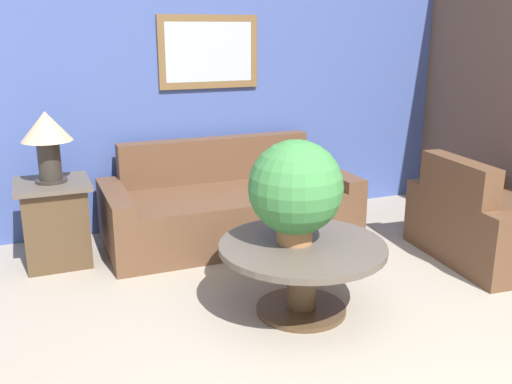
% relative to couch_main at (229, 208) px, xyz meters
% --- Properties ---
extents(wall_back, '(6.53, 0.09, 2.60)m').
position_rel_couch_main_xyz_m(wall_back, '(0.12, 0.57, 1.04)').
color(wall_back, '#42569E').
rests_on(wall_back, ground_plane).
extents(couch_main, '(2.07, 0.94, 0.81)m').
position_rel_couch_main_xyz_m(couch_main, '(0.00, 0.00, 0.00)').
color(couch_main, brown).
rests_on(couch_main, ground_plane).
extents(armchair, '(0.96, 1.18, 0.81)m').
position_rel_couch_main_xyz_m(armchair, '(1.72, -1.18, 0.00)').
color(armchair, brown).
rests_on(armchair, ground_plane).
extents(coffee_table, '(1.04, 1.04, 0.46)m').
position_rel_couch_main_xyz_m(coffee_table, '(-0.02, -1.43, 0.07)').
color(coffee_table, '#4C3823').
rests_on(coffee_table, ground_plane).
extents(side_table, '(0.54, 0.54, 0.64)m').
position_rel_couch_main_xyz_m(side_table, '(-1.40, -0.01, 0.06)').
color(side_table, '#4C3823').
rests_on(side_table, ground_plane).
extents(table_lamp, '(0.37, 0.37, 0.52)m').
position_rel_couch_main_xyz_m(table_lamp, '(-1.40, -0.01, 0.73)').
color(table_lamp, '#2D2823').
rests_on(table_lamp, side_table).
extents(potted_plant_on_table, '(0.58, 0.58, 0.64)m').
position_rel_couch_main_xyz_m(potted_plant_on_table, '(-0.06, -1.38, 0.53)').
color(potted_plant_on_table, '#9E6B42').
rests_on(potted_plant_on_table, coffee_table).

